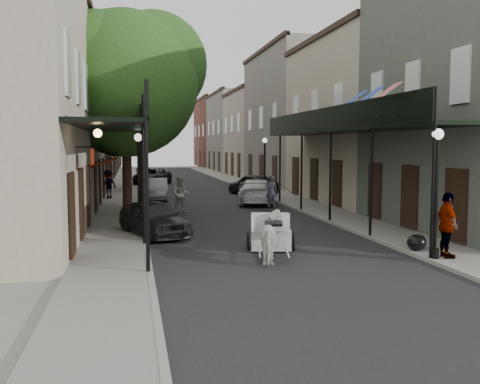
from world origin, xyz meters
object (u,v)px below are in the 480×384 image
car_left_mid (156,189)px  lamppost_left (139,178)px  pedestrian_walking (181,195)px  horse (273,237)px  lamppost_right_far (265,166)px  pedestrian_sidewalk_left (108,184)px  car_left_near (154,218)px  tree_far (133,111)px  car_right_near (256,192)px  car_right_far (253,184)px  tree_near (134,78)px  car_left_far (152,177)px  carriage (270,218)px  lamppost_right_near (436,191)px  pedestrian_sidewalk_right (447,225)px

car_left_mid → lamppost_left: bearing=-94.0°
pedestrian_walking → horse: bearing=-77.9°
lamppost_right_far → pedestrian_walking: size_ratio=2.01×
pedestrian_sidewalk_left → car_left_near: pedestrian_sidewalk_left is taller
lamppost_left → pedestrian_walking: 5.30m
pedestrian_sidewalk_left → horse: bearing=69.0°
tree_far → car_left_near: (0.65, -20.10, -5.16)m
pedestrian_sidewalk_left → car_right_near: pedestrian_sidewalk_left is taller
car_left_mid → pedestrian_walking: bearing=-79.9°
car_right_far → tree_far: bearing=-51.0°
tree_near → car_left_far: 20.96m
car_left_far → lamppost_left: bearing=-75.7°
pedestrian_sidewalk_left → car_right_near: (8.40, -3.85, -0.26)m
car_left_mid → horse: bearing=-80.3°
horse → car_right_near: horse is taller
carriage → car_right_far: bearing=91.2°
car_right_near → car_left_near: bearing=70.6°
lamppost_right_near → pedestrian_sidewalk_left: (-9.90, 19.85, -1.07)m
pedestrian_sidewalk_left → car_left_mid: 2.92m
tree_near → car_left_near: 8.45m
lamppost_right_near → car_right_far: size_ratio=0.86×
car_right_near → car_right_far: car_right_far is taller
lamppost_right_far → car_right_near: (-1.50, -4.00, -1.33)m
tree_near → pedestrian_walking: bearing=14.3°
tree_far → pedestrian_sidewalk_right: (8.73, -26.18, -4.77)m
tree_far → pedestrian_sidewalk_left: bearing=-103.8°
tree_far → car_left_far: bearing=75.6°
lamppost_left → car_right_far: (7.70, 13.30, -1.32)m
tree_near → carriage: bearing=-64.5°
pedestrian_sidewalk_left → car_left_mid: bearing=132.1°
lamppost_left → carriage: bearing=-48.8°
horse → car_left_near: horse is taller
pedestrian_walking → car_right_far: bearing=61.2°
horse → carriage: size_ratio=0.71×
car_left_near → pedestrian_sidewalk_left: bearing=78.6°
horse → car_left_mid: horse is taller
lamppost_left → tree_near: bearing=91.3°
pedestrian_sidewalk_right → pedestrian_walking: bearing=33.4°
lamppost_right_far → horse: 19.57m
car_left_near → car_right_far: (7.20, 15.22, 0.06)m
car_left_far → tree_far: bearing=-86.8°
carriage → car_left_mid: bearing=112.9°
tree_near → car_right_near: size_ratio=1.95×
lamppost_right_near → pedestrian_walking: lamppost_right_near is taller
lamppost_left → pedestrian_walking: lamppost_left is taller
pedestrian_walking → lamppost_left: bearing=-109.6°
lamppost_right_near → car_right_near: lamppost_right_near is taller
car_right_far → car_left_mid: bearing=-2.1°
tree_far → lamppost_left: (0.15, -18.18, -3.79)m
car_left_mid → car_right_far: (6.56, 2.00, 0.07)m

